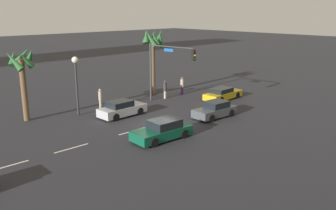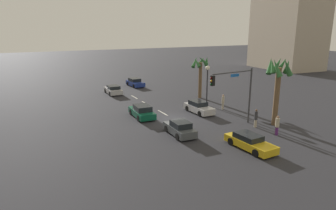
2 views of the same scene
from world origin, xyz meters
The scene contains 19 objects.
ground_plane centered at (0.00, 0.00, 0.00)m, with size 220.00×220.00×0.00m, color #28282D.
lane_stripe_0 centered at (-18.00, 0.00, 0.01)m, with size 1.88×0.14×0.01m, color silver.
lane_stripe_1 centered at (-11.72, 0.00, 0.01)m, with size 2.54×0.14×0.01m, color silver.
lane_stripe_2 centered at (-7.53, 0.00, 0.01)m, with size 2.50×0.14×0.01m, color silver.
lane_stripe_3 centered at (-2.42, 0.00, 0.01)m, with size 2.52×0.14×0.01m, color silver.
car_0 centered at (-15.35, -2.00, 0.60)m, with size 4.27×2.04×1.29m.
car_1 centered at (-0.55, 3.84, 0.64)m, with size 4.29×1.89×1.38m.
car_2 centered at (10.53, 1.64, 0.58)m, with size 4.65×1.99×1.22m.
car_3 centered at (5.02, -1.88, 0.63)m, with size 4.04×1.94×1.37m.
car_4 centered at (-1.92, -2.83, 0.64)m, with size 4.50×2.11×1.41m.
car_5 centered at (-19.53, 3.17, 0.63)m, with size 4.41×2.05×1.36m.
traffic_signal centered at (5.23, 4.48, 3.98)m, with size 0.84×5.56×5.79m.
streetlamp centered at (-3.12, 6.70, 3.66)m, with size 0.56×0.56×5.10m.
pedestrian_0 centered at (6.56, 6.00, 1.00)m, with size 0.48×0.48×1.88m.
pedestrian_1 centered at (-0.45, 7.27, 0.99)m, with size 0.38×0.38×1.86m.
pedestrian_2 centered at (9.20, 6.13, 0.99)m, with size 0.38×0.38×1.87m.
palm_tree_0 centered at (6.90, 8.22, 5.04)m, with size 2.61×2.52×7.03m.
palm_tree_1 centered at (-7.04, 8.20, 4.32)m, with size 2.62×2.64×6.09m.
building_3 centered at (-24.76, 44.73, 14.71)m, with size 15.96×10.59×29.43m, color #B2A38E.
Camera 2 is at (27.93, -14.93, 9.69)m, focal length 31.87 mm.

